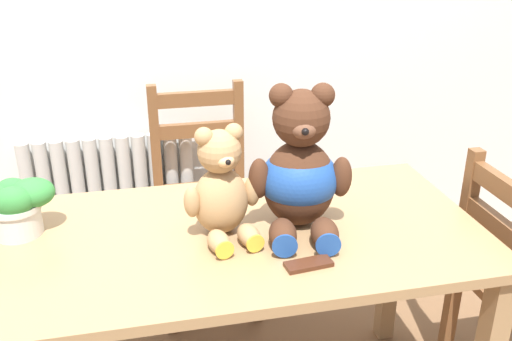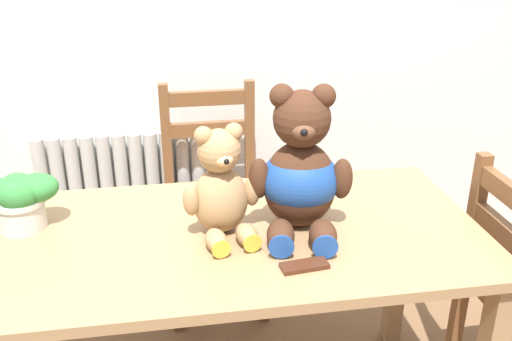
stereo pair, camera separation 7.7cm
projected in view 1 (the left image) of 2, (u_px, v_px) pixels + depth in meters
radiator at (114, 215)px, 2.57m from camera, size 0.75×0.10×0.68m
dining_table at (233, 264)px, 1.64m from camera, size 1.42×0.72×0.72m
wooden_chair_behind at (204, 198)px, 2.38m from camera, size 0.40×0.42×0.92m
teddy_bear_left at (222, 189)px, 1.55m from camera, size 0.22×0.24×0.31m
teddy_bear_right at (300, 172)px, 1.58m from camera, size 0.29×0.32×0.42m
potted_plant at (16, 204)px, 1.56m from camera, size 0.22×0.14×0.16m
chocolate_bar at (309, 264)px, 1.44m from camera, size 0.13×0.06×0.01m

